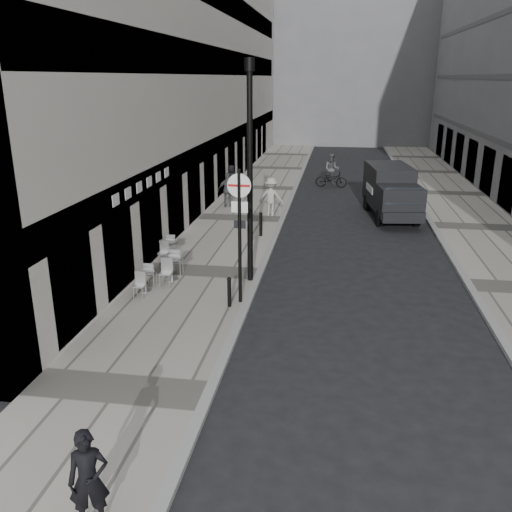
{
  "coord_description": "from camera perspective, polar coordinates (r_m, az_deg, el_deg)",
  "views": [
    {
      "loc": [
        2.54,
        -7.07,
        6.59
      ],
      "look_at": [
        0.19,
        8.43,
        1.4
      ],
      "focal_mm": 38.0,
      "sensor_mm": 36.0,
      "label": 1
    }
  ],
  "objects": [
    {
      "name": "sidewalk",
      "position": [
        26.3,
        -1.6,
        3.93
      ],
      "size": [
        4.0,
        60.0,
        0.12
      ],
      "primitive_type": "cube",
      "color": "#9F9A8F",
      "rests_on": "ground"
    },
    {
      "name": "cafe_table_near",
      "position": [
        20.45,
        -9.27,
        0.84
      ],
      "size": [
        0.63,
        1.43,
        0.81
      ],
      "color": "silver",
      "rests_on": "sidewalk"
    },
    {
      "name": "panel_van",
      "position": [
        27.44,
        14.03,
        6.83
      ],
      "size": [
        2.59,
        5.41,
        2.45
      ],
      "rotation": [
        0.0,
        0.0,
        0.13
      ],
      "color": "black",
      "rests_on": "ground"
    },
    {
      "name": "pedestrian_b",
      "position": [
        26.47,
        1.62,
        6.25
      ],
      "size": [
        1.32,
        0.9,
        1.88
      ],
      "primitive_type": "imported",
      "rotation": [
        0.0,
        0.0,
        2.96
      ],
      "color": "#A7A29A",
      "rests_on": "sidewalk"
    },
    {
      "name": "building_far",
      "position": [
        63.24,
        8.26,
        22.14
      ],
      "size": [
        24.0,
        16.0,
        22.0
      ],
      "primitive_type": "cube",
      "color": "slate",
      "rests_on": "ground"
    },
    {
      "name": "cyclist",
      "position": [
        34.54,
        7.94,
        8.52
      ],
      "size": [
        1.99,
        0.84,
        2.1
      ],
      "rotation": [
        0.0,
        0.0,
        -0.08
      ],
      "color": "black",
      "rests_on": "ground"
    },
    {
      "name": "cafe_table_far",
      "position": [
        18.25,
        -8.9,
        -1.11
      ],
      "size": [
        0.72,
        1.62,
        0.92
      ],
      "color": "silver",
      "rests_on": "sidewalk"
    },
    {
      "name": "lamppost",
      "position": [
        17.21,
        -0.65,
        9.75
      ],
      "size": [
        0.32,
        0.32,
        7.03
      ],
      "color": "black",
      "rests_on": "sidewalk"
    },
    {
      "name": "walking_man",
      "position": [
        8.98,
        -17.21,
        -21.61
      ],
      "size": [
        0.7,
        0.58,
        1.64
      ],
      "primitive_type": "imported",
      "rotation": [
        0.0,
        0.0,
        0.37
      ],
      "color": "black",
      "rests_on": "sidewalk"
    },
    {
      "name": "far_sidewalk",
      "position": [
        26.7,
        22.35,
        2.76
      ],
      "size": [
        4.0,
        60.0,
        0.12
      ],
      "primitive_type": "cube",
      "color": "#9F9A8F",
      "rests_on": "ground"
    },
    {
      "name": "pedestrian_a",
      "position": [
        28.37,
        -2.97,
        6.95
      ],
      "size": [
        1.09,
        0.56,
        1.78
      ],
      "primitive_type": "imported",
      "rotation": [
        0.0,
        0.0,
        3.27
      ],
      "color": "#4C4D50",
      "rests_on": "sidewalk"
    },
    {
      "name": "bollard_far",
      "position": [
        23.1,
        0.51,
        3.29
      ],
      "size": [
        0.13,
        0.13,
        0.97
      ],
      "primitive_type": "cylinder",
      "color": "black",
      "rests_on": "sidewalk"
    },
    {
      "name": "building_left",
      "position": [
        32.8,
        -7.04,
        22.4
      ],
      "size": [
        4.0,
        45.0,
        18.0
      ],
      "primitive_type": "cube",
      "color": "beige",
      "rests_on": "ground"
    },
    {
      "name": "pedestrian_c",
      "position": [
        32.0,
        -2.61,
        8.11
      ],
      "size": [
        0.82,
        0.56,
        1.62
      ],
      "primitive_type": "imported",
      "rotation": [
        0.0,
        0.0,
        3.2
      ],
      "color": "black",
      "rests_on": "sidewalk"
    },
    {
      "name": "bollard_near",
      "position": [
        16.0,
        -2.83,
        -3.89
      ],
      "size": [
        0.11,
        0.11,
        0.86
      ],
      "primitive_type": "cylinder",
      "color": "black",
      "rests_on": "sidewalk"
    },
    {
      "name": "cafe_table_mid",
      "position": [
        17.45,
        -11.61,
        -2.42
      ],
      "size": [
        0.62,
        1.4,
        0.8
      ],
      "color": "silver",
      "rests_on": "sidewalk"
    },
    {
      "name": "sign_post",
      "position": [
        15.64,
        -1.75,
        3.87
      ],
      "size": [
        0.69,
        0.1,
        4.02
      ],
      "rotation": [
        0.0,
        0.0,
        -0.03
      ],
      "color": "black",
      "rests_on": "sidewalk"
    },
    {
      "name": "ground",
      "position": [
        9.99,
        -9.08,
        -23.21
      ],
      "size": [
        120.0,
        120.0,
        0.0
      ],
      "primitive_type": "plane",
      "color": "black",
      "rests_on": "ground"
    }
  ]
}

